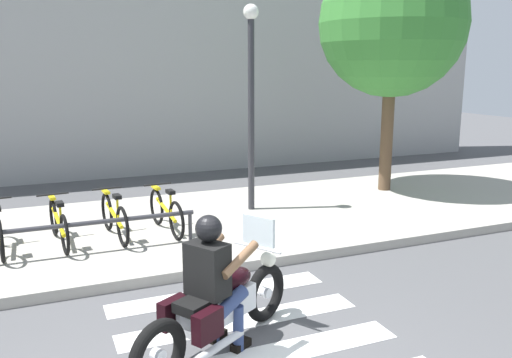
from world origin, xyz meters
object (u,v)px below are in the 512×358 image
object	(u,v)px
motorcycle	(219,307)
bicycle_4	(166,212)
bicycle_3	(114,217)
street_lamp	(251,90)
rider	(213,275)
bike_rack	(60,228)
bicycle_2	(59,223)
tree_near_rack	(392,24)

from	to	relation	value
motorcycle	bicycle_4	xyz separation A→B (m)	(0.32, 3.64, 0.03)
bicycle_3	street_lamp	bearing A→B (deg)	16.75
rider	street_lamp	bearing A→B (deg)	63.53
street_lamp	bike_rack	bearing A→B (deg)	-158.80
bicycle_2	bicycle_4	world-z (taller)	bicycle_4
motorcycle	rider	distance (m)	0.38
bicycle_4	bike_rack	world-z (taller)	bicycle_4
motorcycle	bicycle_2	distance (m)	3.88
motorcycle	tree_near_rack	distance (m)	8.03
motorcycle	bicycle_3	world-z (taller)	motorcycle
rider	bicycle_2	distance (m)	3.91
bicycle_2	bike_rack	bearing A→B (deg)	-89.94
bicycle_2	tree_near_rack	xyz separation A→B (m)	(6.87, 1.20, 3.22)
bike_rack	bicycle_3	bearing A→B (deg)	33.76
bicycle_4	bicycle_3	bearing A→B (deg)	-180.00
motorcycle	bicycle_3	bearing A→B (deg)	97.93
tree_near_rack	bicycle_2	bearing A→B (deg)	-170.06
rider	motorcycle	bearing A→B (deg)	28.58
bike_rack	tree_near_rack	size ratio (longest dim) A/B	0.74
motorcycle	bicycle_3	size ratio (longest dim) A/B	1.27
bicycle_4	street_lamp	bearing A→B (deg)	23.58
bike_rack	tree_near_rack	bearing A→B (deg)	14.37
motorcycle	tree_near_rack	bearing A→B (deg)	41.24
rider	tree_near_rack	world-z (taller)	tree_near_rack
rider	street_lamp	world-z (taller)	street_lamp
bicycle_4	bike_rack	bearing A→B (deg)	-161.53
motorcycle	bicycle_4	world-z (taller)	motorcycle
motorcycle	tree_near_rack	xyz separation A→B (m)	(5.53, 4.85, 3.24)
motorcycle	bicycle_3	xyz separation A→B (m)	(-0.51, 3.64, 0.03)
motorcycle	street_lamp	size ratio (longest dim) A/B	0.52
motorcycle	bicycle_2	xyz separation A→B (m)	(-1.34, 3.64, 0.02)
bicycle_3	bicycle_4	world-z (taller)	bicycle_3
bicycle_2	bicycle_3	distance (m)	0.83
rider	bicycle_3	size ratio (longest dim) A/B	0.91
bicycle_4	bicycle_2	bearing A→B (deg)	179.97
rider	bicycle_3	distance (m)	3.72
rider	bike_rack	xyz separation A→B (m)	(-1.27, 3.13, -0.27)
bicycle_3	rider	bearing A→B (deg)	-83.18
bicycle_3	bicycle_4	size ratio (longest dim) A/B	1.00
rider	bike_rack	bearing A→B (deg)	112.10
bicycle_3	bicycle_4	bearing A→B (deg)	0.00
street_lamp	bicycle_4	bearing A→B (deg)	-156.42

